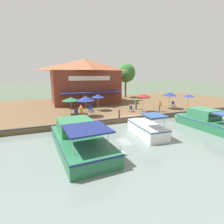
# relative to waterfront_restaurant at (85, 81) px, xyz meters

# --- Properties ---
(ground_plane) EXTENTS (220.00, 220.00, 0.00)m
(ground_plane) POSITION_rel_waterfront_restaurant_xyz_m (13.78, 2.01, -4.58)
(ground_plane) COLOR #4C5B47
(quay_deck) EXTENTS (22.00, 56.00, 0.60)m
(quay_deck) POSITION_rel_waterfront_restaurant_xyz_m (2.78, 2.01, -4.28)
(quay_deck) COLOR brown
(quay_deck) RESTS_ON ground
(quay_edge_fender) EXTENTS (0.20, 50.40, 0.10)m
(quay_edge_fender) POSITION_rel_waterfront_restaurant_xyz_m (13.68, 2.01, -3.93)
(quay_edge_fender) COLOR #2D2D33
(quay_edge_fender) RESTS_ON quay_deck
(waterfront_restaurant) EXTENTS (9.16, 12.17, 7.83)m
(waterfront_restaurant) POSITION_rel_waterfront_restaurant_xyz_m (0.00, 0.00, 0.00)
(waterfront_restaurant) COLOR brown
(waterfront_restaurant) RESTS_ON quay_deck
(patio_umbrella_by_entrance) EXTENTS (2.23, 2.23, 2.55)m
(patio_umbrella_by_entrance) POSITION_rel_waterfront_restaurant_xyz_m (10.76, 10.40, -1.73)
(patio_umbrella_by_entrance) COLOR #B7B7B7
(patio_umbrella_by_entrance) RESTS_ON quay_deck
(patio_umbrella_far_corner) EXTENTS (2.24, 2.24, 2.58)m
(patio_umbrella_far_corner) POSITION_rel_waterfront_restaurant_xyz_m (10.88, -2.61, -1.72)
(patio_umbrella_far_corner) COLOR #B7B7B7
(patio_umbrella_far_corner) RESTS_ON quay_deck
(patio_umbrella_back_row) EXTENTS (1.71, 1.71, 2.28)m
(patio_umbrella_back_row) POSITION_rel_waterfront_restaurant_xyz_m (12.33, 12.64, -1.91)
(patio_umbrella_back_row) COLOR #B7B7B7
(patio_umbrella_back_row) RESTS_ON quay_deck
(patio_umbrella_mid_patio_right) EXTENTS (1.98, 1.98, 2.57)m
(patio_umbrella_mid_patio_right) POSITION_rel_waterfront_restaurant_xyz_m (11.31, 5.42, -1.65)
(patio_umbrella_mid_patio_right) COLOR #B7B7B7
(patio_umbrella_mid_patio_right) RESTS_ON quay_deck
(patio_umbrella_mid_patio_left) EXTENTS (2.28, 2.28, 2.27)m
(patio_umbrella_mid_patio_left) POSITION_rel_waterfront_restaurant_xyz_m (9.01, -4.11, -1.97)
(patio_umbrella_mid_patio_left) COLOR #B7B7B7
(patio_umbrella_mid_patio_left) RESTS_ON quay_deck
(patio_umbrella_near_quay_edge) EXTENTS (1.92, 1.92, 2.37)m
(patio_umbrella_near_quay_edge) POSITION_rel_waterfront_restaurant_xyz_m (7.96, -0.09, -1.87)
(patio_umbrella_near_quay_edge) COLOR #B7B7B7
(patio_umbrella_near_quay_edge) RESTS_ON quay_deck
(cafe_chair_facing_river) EXTENTS (0.47, 0.47, 0.85)m
(cafe_chair_facing_river) POSITION_rel_waterfront_restaurant_xyz_m (7.58, -1.08, -3.50)
(cafe_chair_facing_river) COLOR navy
(cafe_chair_facing_river) RESTS_ON quay_deck
(cafe_chair_beside_entrance) EXTENTS (0.44, 0.44, 0.85)m
(cafe_chair_beside_entrance) POSITION_rel_waterfront_restaurant_xyz_m (8.62, -1.46, -3.50)
(cafe_chair_beside_entrance) COLOR navy
(cafe_chair_beside_entrance) RESTS_ON quay_deck
(cafe_chair_under_first_umbrella) EXTENTS (0.56, 0.56, 0.85)m
(cafe_chair_under_first_umbrella) POSITION_rel_waterfront_restaurant_xyz_m (9.62, 12.26, -3.50)
(cafe_chair_under_first_umbrella) COLOR navy
(cafe_chair_under_first_umbrella) RESTS_ON quay_deck
(cafe_chair_far_corner_seat) EXTENTS (0.45, 0.45, 0.85)m
(cafe_chair_far_corner_seat) POSITION_rel_waterfront_restaurant_xyz_m (10.25, -3.70, -3.50)
(cafe_chair_far_corner_seat) COLOR navy
(cafe_chair_far_corner_seat) RESTS_ON quay_deck
(cafe_chair_back_row_seat) EXTENTS (0.51, 0.51, 0.85)m
(cafe_chair_back_row_seat) POSITION_rel_waterfront_restaurant_xyz_m (10.71, 3.93, -3.50)
(cafe_chair_back_row_seat) COLOR navy
(cafe_chair_back_row_seat) RESTS_ON quay_deck
(person_near_entrance) EXTENTS (0.47, 0.47, 1.67)m
(person_near_entrance) POSITION_rel_waterfront_restaurant_xyz_m (9.38, 5.46, -2.93)
(person_near_entrance) COLOR #4C4C56
(person_near_entrance) RESTS_ON quay_deck
(person_at_quay_edge) EXTENTS (0.47, 0.47, 1.67)m
(person_at_quay_edge) POSITION_rel_waterfront_restaurant_xyz_m (12.29, -3.53, -2.93)
(person_at_quay_edge) COLOR #B23338
(person_at_quay_edge) RESTS_ON quay_deck
(person_mid_patio) EXTENTS (0.47, 0.47, 1.66)m
(person_mid_patio) POSITION_rel_waterfront_restaurant_xyz_m (12.11, 7.64, -2.94)
(person_mid_patio) COLOR #2D5193
(person_mid_patio) RESTS_ON quay_deck
(motorboat_fourth_along) EXTENTS (8.93, 3.16, 2.05)m
(motorboat_fourth_along) POSITION_rel_waterfront_restaurant_xyz_m (18.89, 8.72, -3.78)
(motorboat_fourth_along) COLOR #287047
(motorboat_fourth_along) RESTS_ON river_water
(motorboat_nearest_quay) EXTENTS (9.53, 3.76, 2.27)m
(motorboat_nearest_quay) POSITION_rel_waterfront_restaurant_xyz_m (18.37, -5.22, -3.77)
(motorboat_nearest_quay) COLOR #287047
(motorboat_nearest_quay) RESTS_ON river_water
(motorboat_second_along) EXTENTS (5.69, 2.34, 2.24)m
(motorboat_second_along) POSITION_rel_waterfront_restaurant_xyz_m (17.97, 1.45, -3.89)
(motorboat_second_along) COLOR white
(motorboat_second_along) RESTS_ON river_water
(mooring_post) EXTENTS (0.22, 0.22, 1.00)m
(mooring_post) POSITION_rel_waterfront_restaurant_xyz_m (13.43, 0.82, -3.47)
(mooring_post) COLOR #473323
(mooring_post) RESTS_ON quay_deck
(swan) EXTENTS (0.61, 0.58, 0.69)m
(swan) POSITION_rel_waterfront_restaurant_xyz_m (21.38, -2.52, -4.35)
(swan) COLOR white
(swan) RESTS_ON river_water
(tree_downstream_bank) EXTENTS (4.48, 4.26, 7.63)m
(tree_downstream_bank) POSITION_rel_waterfront_restaurant_xyz_m (-3.88, 10.22, 1.39)
(tree_downstream_bank) COLOR brown
(tree_downstream_bank) RESTS_ON quay_deck
(tree_behind_restaurant) EXTENTS (3.44, 3.27, 6.38)m
(tree_behind_restaurant) POSITION_rel_waterfront_restaurant_xyz_m (-3.37, -3.76, 0.63)
(tree_behind_restaurant) COLOR brown
(tree_behind_restaurant) RESTS_ON quay_deck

